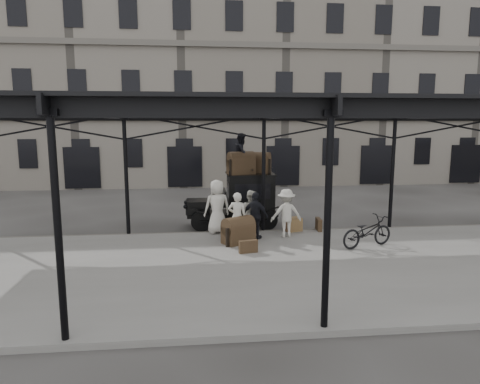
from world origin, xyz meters
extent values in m
plane|color=#383533|center=(0.00, 0.00, 0.00)|extent=(120.00, 120.00, 0.00)
cube|color=slate|center=(0.00, -2.00, 0.07)|extent=(28.00, 8.00, 0.15)
cylinder|color=black|center=(0.00, 2.00, 2.15)|extent=(0.14, 0.14, 4.30)
cylinder|color=black|center=(0.00, -5.80, 2.15)|extent=(0.14, 0.14, 4.30)
cube|color=black|center=(0.00, 2.00, 4.48)|extent=(22.00, 0.10, 0.45)
cube|color=black|center=(0.00, -5.80, 4.48)|extent=(22.00, 0.10, 0.45)
cube|color=black|center=(0.00, -1.70, 4.65)|extent=(22.50, 9.00, 0.08)
cube|color=silver|center=(0.00, -1.70, 4.72)|extent=(18.00, 7.00, 0.04)
cube|color=slate|center=(0.00, 18.00, 7.00)|extent=(64.00, 8.00, 14.00)
cylinder|color=black|center=(-2.33, 2.61, 0.40)|extent=(0.80, 0.10, 0.80)
cylinder|color=black|center=(-2.33, 4.05, 0.40)|extent=(0.80, 0.10, 0.80)
cylinder|color=black|center=(0.27, 2.61, 0.40)|extent=(0.80, 0.10, 0.80)
cylinder|color=black|center=(0.27, 4.05, 0.40)|extent=(0.80, 0.10, 0.80)
cube|color=black|center=(-1.08, 3.33, 0.55)|extent=(3.60, 1.25, 0.12)
cube|color=black|center=(-2.43, 3.33, 0.85)|extent=(0.90, 1.00, 0.55)
cube|color=black|center=(-2.90, 3.33, 0.85)|extent=(0.06, 0.70, 0.55)
cube|color=black|center=(-1.63, 3.33, 0.95)|extent=(0.70, 1.30, 0.10)
cube|color=black|center=(-0.33, 3.33, 1.35)|extent=(1.80, 1.45, 1.55)
cube|color=black|center=(-0.33, 2.60, 1.55)|extent=(1.40, 0.02, 0.60)
cube|color=black|center=(-0.33, 3.33, 2.15)|extent=(1.90, 1.55, 0.06)
imported|color=beige|center=(-1.12, 0.64, 1.00)|extent=(0.68, 0.51, 1.69)
imported|color=beige|center=(-0.56, 1.40, 0.97)|extent=(1.01, 0.98, 1.64)
imported|color=beige|center=(-1.75, 1.80, 1.14)|extent=(1.09, 0.85, 1.98)
imported|color=black|center=(-0.45, 0.86, 0.98)|extent=(1.02, 0.91, 1.66)
imported|color=beige|center=(0.66, 0.99, 1.01)|extent=(1.14, 0.69, 1.72)
imported|color=black|center=(3.04, -0.53, 0.67)|extent=(2.08, 1.31, 1.03)
imported|color=black|center=(-0.68, 3.23, 2.98)|extent=(0.80, 0.92, 1.60)
cube|color=olive|center=(1.10, 1.80, 0.40)|extent=(0.71, 0.61, 0.50)
cube|color=#3F2E1D|center=(2.10, 1.80, 0.38)|extent=(0.20, 0.61, 0.45)
cube|color=#3F2E1D|center=(-0.91, -0.78, 0.35)|extent=(0.62, 0.28, 0.40)
camera|label=1|loc=(-2.50, -13.60, 4.17)|focal=32.00mm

